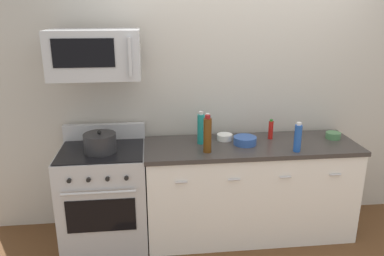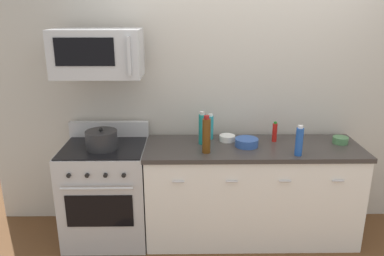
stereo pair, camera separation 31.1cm
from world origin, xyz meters
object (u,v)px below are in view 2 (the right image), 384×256
object	(u,v)px
bottle_wine_amber	(206,135)
bowl_white_ceramic	(227,138)
range_oven	(107,192)
bottle_sparkling_teal	(202,129)
bottle_soda_blue	(299,141)
stockpot	(102,140)
bowl_green_glaze	(340,140)
bottle_dish_soap	(210,127)
bottle_hot_sauce_red	(275,132)
bowl_blue_mixing	(246,142)
microwave	(98,53)

from	to	relation	value
bottle_wine_amber	bowl_white_ceramic	xyz separation A→B (m)	(0.21, 0.30, -0.13)
range_oven	bottle_sparkling_teal	size ratio (longest dim) A/B	3.48
range_oven	bottle_soda_blue	size ratio (longest dim) A/B	4.05
range_oven	stockpot	size ratio (longest dim) A/B	3.83
bowl_green_glaze	stockpot	distance (m)	2.18
bottle_dish_soap	bottle_sparkling_teal	size ratio (longest dim) A/B	0.80
bowl_white_ceramic	stockpot	bearing A→B (deg)	-170.28
bottle_wine_amber	stockpot	size ratio (longest dim) A/B	1.19
bottle_hot_sauce_red	bowl_white_ceramic	world-z (taller)	bottle_hot_sauce_red
bowl_white_ceramic	bottle_sparkling_teal	bearing A→B (deg)	-161.92
bottle_dish_soap	bowl_white_ceramic	bearing A→B (deg)	-22.52
bowl_blue_mixing	bowl_white_ceramic	bearing A→B (deg)	138.85
bottle_hot_sauce_red	bowl_blue_mixing	bearing A→B (deg)	-156.78
bottle_dish_soap	stockpot	bearing A→B (deg)	-165.18
bottle_hot_sauce_red	stockpot	distance (m)	1.58
stockpot	microwave	bearing A→B (deg)	89.87
microwave	bottle_soda_blue	world-z (taller)	microwave
bottle_hot_sauce_red	stockpot	bearing A→B (deg)	-173.70
bottle_sparkling_teal	bowl_white_ceramic	distance (m)	0.28
stockpot	range_oven	bearing A→B (deg)	90.00
bottle_dish_soap	bowl_blue_mixing	bearing A→B (deg)	-32.93
bottle_soda_blue	bottle_hot_sauce_red	world-z (taller)	bottle_soda_blue
microwave	bowl_green_glaze	size ratio (longest dim) A/B	5.32
range_oven	stockpot	bearing A→B (deg)	-90.00
bowl_white_ceramic	bottle_hot_sauce_red	bearing A→B (deg)	-2.69
range_oven	microwave	size ratio (longest dim) A/B	1.44
bowl_white_ceramic	bowl_green_glaze	bearing A→B (deg)	-4.43
bowl_blue_mixing	range_oven	bearing A→B (deg)	-179.97
microwave	bottle_dish_soap	bearing A→B (deg)	9.33
bottle_hot_sauce_red	bowl_green_glaze	distance (m)	0.61
bottle_hot_sauce_red	stockpot	size ratio (longest dim) A/B	0.69
bottle_sparkling_teal	bowl_green_glaze	world-z (taller)	bottle_sparkling_teal
bottle_dish_soap	bowl_green_glaze	bearing A→B (deg)	-6.92
bowl_blue_mixing	stockpot	world-z (taller)	stockpot
bottle_sparkling_teal	bowl_blue_mixing	size ratio (longest dim) A/B	1.46
microwave	bowl_green_glaze	xyz separation A→B (m)	(2.17, 0.02, -0.80)
range_oven	bottle_wine_amber	world-z (taller)	bottle_wine_amber
microwave	bottle_soda_blue	size ratio (longest dim) A/B	2.82
microwave	bowl_white_ceramic	size ratio (longest dim) A/B	5.04
range_oven	bottle_wine_amber	size ratio (longest dim) A/B	3.21
bottle_soda_blue	bowl_blue_mixing	size ratio (longest dim) A/B	1.26
bowl_green_glaze	bottle_dish_soap	bearing A→B (deg)	173.08
range_oven	bowl_white_ceramic	xyz separation A→B (m)	(1.13, 0.14, 0.48)
bottle_dish_soap	bowl_green_glaze	distance (m)	1.21
range_oven	bottle_hot_sauce_red	xyz separation A→B (m)	(1.57, 0.12, 0.54)
bottle_dish_soap	range_oven	bearing A→B (deg)	-168.14
bowl_blue_mixing	bowl_green_glaze	xyz separation A→B (m)	(0.88, 0.06, -0.01)
microwave	bowl_blue_mixing	distance (m)	1.52
bottle_wine_amber	bottle_hot_sauce_red	size ratio (longest dim) A/B	1.74
bowl_blue_mixing	bottle_dish_soap	bearing A→B (deg)	147.07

